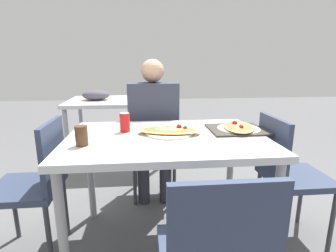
{
  "coord_description": "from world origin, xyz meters",
  "views": [
    {
      "loc": [
        -0.14,
        -1.56,
        1.22
      ],
      "look_at": [
        0.01,
        0.01,
        0.82
      ],
      "focal_mm": 28.0,
      "sensor_mm": 36.0,
      "label": 1
    }
  ],
  "objects_px": {
    "chair_side_right": "(287,171)",
    "drink_glass": "(82,136)",
    "chair_far_seated": "(153,141)",
    "pizza_main": "(170,131)",
    "chair_side_left": "(36,181)",
    "pizza_second": "(239,128)",
    "soda_can": "(125,122)",
    "dining_table": "(166,148)",
    "person_seated": "(153,119)"
  },
  "relations": [
    {
      "from": "chair_side_right",
      "to": "soda_can",
      "type": "xyz_separation_m",
      "value": [
        -1.07,
        0.16,
        0.32
      ]
    },
    {
      "from": "person_seated",
      "to": "soda_can",
      "type": "relative_size",
      "value": 9.87
    },
    {
      "from": "chair_side_right",
      "to": "person_seated",
      "type": "distance_m",
      "value": 1.11
    },
    {
      "from": "chair_side_right",
      "to": "person_seated",
      "type": "height_order",
      "value": "person_seated"
    },
    {
      "from": "person_seated",
      "to": "drink_glass",
      "type": "xyz_separation_m",
      "value": [
        -0.42,
        -0.79,
        0.09
      ]
    },
    {
      "from": "pizza_main",
      "to": "chair_side_right",
      "type": "bearing_deg",
      "value": -5.31
    },
    {
      "from": "chair_side_right",
      "to": "drink_glass",
      "type": "xyz_separation_m",
      "value": [
        -1.28,
        -0.12,
        0.31
      ]
    },
    {
      "from": "pizza_second",
      "to": "drink_glass",
      "type": "bearing_deg",
      "value": -166.57
    },
    {
      "from": "dining_table",
      "to": "chair_side_right",
      "type": "height_order",
      "value": "chair_side_right"
    },
    {
      "from": "dining_table",
      "to": "drink_glass",
      "type": "xyz_separation_m",
      "value": [
        -0.48,
        -0.14,
        0.13
      ]
    },
    {
      "from": "dining_table",
      "to": "drink_glass",
      "type": "distance_m",
      "value": 0.52
    },
    {
      "from": "person_seated",
      "to": "pizza_main",
      "type": "xyz_separation_m",
      "value": [
        0.08,
        -0.6,
        0.05
      ]
    },
    {
      "from": "person_seated",
      "to": "pizza_main",
      "type": "distance_m",
      "value": 0.6
    },
    {
      "from": "person_seated",
      "to": "pizza_main",
      "type": "height_order",
      "value": "person_seated"
    },
    {
      "from": "soda_can",
      "to": "drink_glass",
      "type": "distance_m",
      "value": 0.35
    },
    {
      "from": "chair_far_seated",
      "to": "chair_side_right",
      "type": "xyz_separation_m",
      "value": [
        0.86,
        -0.78,
        0.0
      ]
    },
    {
      "from": "pizza_second",
      "to": "chair_side_left",
      "type": "bearing_deg",
      "value": -175.65
    },
    {
      "from": "chair_far_seated",
      "to": "chair_side_left",
      "type": "xyz_separation_m",
      "value": [
        -0.75,
        -0.76,
        0.0
      ]
    },
    {
      "from": "chair_side_left",
      "to": "pizza_second",
      "type": "bearing_deg",
      "value": -85.65
    },
    {
      "from": "dining_table",
      "to": "pizza_second",
      "type": "xyz_separation_m",
      "value": [
        0.5,
        0.09,
        0.1
      ]
    },
    {
      "from": "chair_side_left",
      "to": "soda_can",
      "type": "distance_m",
      "value": 0.65
    },
    {
      "from": "chair_side_left",
      "to": "person_seated",
      "type": "height_order",
      "value": "person_seated"
    },
    {
      "from": "pizza_main",
      "to": "soda_can",
      "type": "height_order",
      "value": "soda_can"
    },
    {
      "from": "chair_far_seated",
      "to": "pizza_main",
      "type": "relative_size",
      "value": 2.04
    },
    {
      "from": "chair_side_right",
      "to": "soda_can",
      "type": "height_order",
      "value": "soda_can"
    },
    {
      "from": "chair_side_right",
      "to": "pizza_main",
      "type": "xyz_separation_m",
      "value": [
        -0.78,
        0.07,
        0.28
      ]
    },
    {
      "from": "dining_table",
      "to": "chair_side_right",
      "type": "distance_m",
      "value": 0.83
    },
    {
      "from": "chair_side_left",
      "to": "dining_table",
      "type": "bearing_deg",
      "value": -89.38
    },
    {
      "from": "chair_far_seated",
      "to": "pizza_main",
      "type": "distance_m",
      "value": 0.76
    },
    {
      "from": "chair_side_right",
      "to": "soda_can",
      "type": "distance_m",
      "value": 1.12
    },
    {
      "from": "chair_far_seated",
      "to": "person_seated",
      "type": "xyz_separation_m",
      "value": [
        -0.0,
        -0.11,
        0.23
      ]
    },
    {
      "from": "soda_can",
      "to": "person_seated",
      "type": "bearing_deg",
      "value": 67.96
    },
    {
      "from": "drink_glass",
      "to": "chair_side_right",
      "type": "bearing_deg",
      "value": 5.16
    },
    {
      "from": "chair_side_left",
      "to": "pizza_main",
      "type": "distance_m",
      "value": 0.88
    },
    {
      "from": "chair_side_left",
      "to": "pizza_second",
      "type": "xyz_separation_m",
      "value": [
        1.3,
        0.1,
        0.28
      ]
    },
    {
      "from": "dining_table",
      "to": "person_seated",
      "type": "relative_size",
      "value": 0.99
    },
    {
      "from": "chair_side_right",
      "to": "drink_glass",
      "type": "height_order",
      "value": "drink_glass"
    },
    {
      "from": "person_seated",
      "to": "soda_can",
      "type": "xyz_separation_m",
      "value": [
        -0.21,
        -0.51,
        0.1
      ]
    },
    {
      "from": "soda_can",
      "to": "drink_glass",
      "type": "relative_size",
      "value": 1.13
    },
    {
      "from": "pizza_main",
      "to": "person_seated",
      "type": "bearing_deg",
      "value": 97.54
    },
    {
      "from": "dining_table",
      "to": "chair_far_seated",
      "type": "distance_m",
      "value": 0.78
    },
    {
      "from": "chair_side_right",
      "to": "chair_far_seated",
      "type": "bearing_deg",
      "value": -132.23
    },
    {
      "from": "chair_side_right",
      "to": "pizza_main",
      "type": "relative_size",
      "value": 2.04
    },
    {
      "from": "person_seated",
      "to": "chair_side_right",
      "type": "bearing_deg",
      "value": 142.05
    },
    {
      "from": "chair_side_right",
      "to": "pizza_second",
      "type": "xyz_separation_m",
      "value": [
        -0.31,
        0.12,
        0.28
      ]
    },
    {
      "from": "pizza_main",
      "to": "chair_far_seated",
      "type": "bearing_deg",
      "value": 96.38
    },
    {
      "from": "pizza_main",
      "to": "drink_glass",
      "type": "height_order",
      "value": "drink_glass"
    },
    {
      "from": "chair_side_right",
      "to": "soda_can",
      "type": "bearing_deg",
      "value": -98.45
    },
    {
      "from": "chair_far_seated",
      "to": "soda_can",
      "type": "relative_size",
      "value": 6.98
    },
    {
      "from": "chair_side_left",
      "to": "chair_side_right",
      "type": "bearing_deg",
      "value": -90.63
    }
  ]
}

